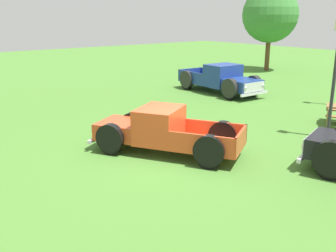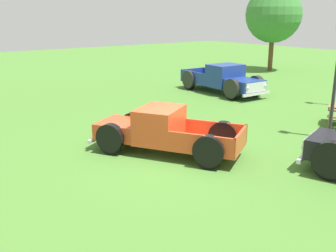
{
  "view_description": "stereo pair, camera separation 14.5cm",
  "coord_description": "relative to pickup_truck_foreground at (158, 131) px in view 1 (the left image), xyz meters",
  "views": [
    {
      "loc": [
        8.86,
        -7.23,
        4.27
      ],
      "look_at": [
        -0.31,
        0.09,
        0.9
      ],
      "focal_mm": 41.53,
      "sensor_mm": 36.0,
      "label": 1
    },
    {
      "loc": [
        8.95,
        -7.11,
        4.27
      ],
      "look_at": [
        -0.31,
        0.09,
        0.9
      ],
      "focal_mm": 41.53,
      "sensor_mm": 36.0,
      "label": 2
    }
  ],
  "objects": [
    {
      "name": "oak_tree_west",
      "position": [
        -9.85,
        18.33,
        3.57
      ],
      "size": [
        4.26,
        4.26,
        6.41
      ],
      "color": "brown",
      "rests_on": "ground_plane"
    },
    {
      "name": "lamp_post_far",
      "position": [
        2.6,
        5.73,
        1.49
      ],
      "size": [
        0.36,
        0.36,
        4.18
      ],
      "color": "#2D2D33",
      "rests_on": "ground_plane"
    },
    {
      "name": "pickup_truck_foreground",
      "position": [
        0.0,
        0.0,
        0.0
      ],
      "size": [
        4.99,
        3.84,
        1.46
      ],
      "color": "#D14723",
      "rests_on": "ground_plane"
    },
    {
      "name": "ground_plane",
      "position": [
        0.61,
        0.08,
        -0.7
      ],
      "size": [
        80.0,
        80.0,
        0.0
      ],
      "primitive_type": "plane",
      "color": "#477A2D"
    },
    {
      "name": "pickup_truck_behind_right",
      "position": [
        -5.38,
        8.67,
        0.08
      ],
      "size": [
        5.42,
        2.31,
        1.63
      ],
      "color": "navy",
      "rests_on": "ground_plane"
    }
  ]
}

